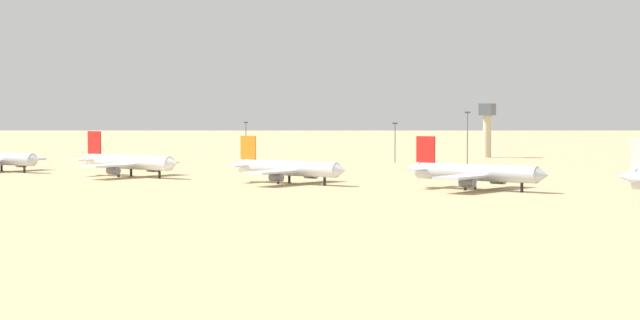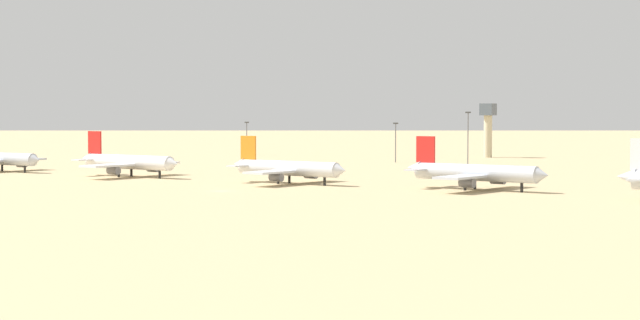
% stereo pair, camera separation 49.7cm
% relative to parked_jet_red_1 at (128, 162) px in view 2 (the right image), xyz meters
% --- Properties ---
extents(ground, '(4000.00, 4000.00, 0.00)m').
position_rel_parked_jet_red_1_xyz_m(ground, '(53.79, -27.88, -4.08)').
color(ground, tan).
extents(ridge_far_west, '(287.49, 279.27, 109.79)m').
position_rel_parked_jet_red_1_xyz_m(ridge_far_west, '(-382.29, 1006.36, 50.81)').
color(ridge_far_west, gray).
rests_on(ridge_far_west, ground).
extents(parked_jet_red_1, '(37.74, 31.80, 12.46)m').
position_rel_parked_jet_red_1_xyz_m(parked_jet_red_1, '(0.00, 0.00, 0.00)').
color(parked_jet_red_1, white).
rests_on(parked_jet_red_1, ground).
extents(parked_jet_orange_2, '(35.71, 30.09, 11.79)m').
position_rel_parked_jet_red_1_xyz_m(parked_jet_orange_2, '(52.76, 0.39, -0.22)').
color(parked_jet_orange_2, silver).
rests_on(parked_jet_orange_2, ground).
extents(parked_jet_red_3, '(36.92, 31.17, 12.19)m').
position_rel_parked_jet_red_1_xyz_m(parked_jet_red_3, '(100.96, 5.84, -0.09)').
color(parked_jet_red_3, silver).
rests_on(parked_jet_red_3, ground).
extents(control_tower, '(5.20, 5.20, 21.11)m').
position_rel_parked_jet_red_1_xyz_m(control_tower, '(33.55, 168.47, 8.65)').
color(control_tower, '#C6B793').
rests_on(control_tower, ground).
extents(light_pole_west, '(1.80, 0.50, 17.94)m').
position_rel_parked_jet_red_1_xyz_m(light_pole_west, '(51.79, 109.93, 6.13)').
color(light_pole_west, '#59595E').
rests_on(light_pole_west, ground).
extents(light_pole_mid, '(1.80, 0.50, 13.76)m').
position_rel_parked_jet_red_1_xyz_m(light_pole_mid, '(-59.56, 136.13, 3.97)').
color(light_pole_mid, '#59595E').
rests_on(light_pole_mid, ground).
extents(light_pole_east, '(1.80, 0.50, 14.07)m').
position_rel_parked_jet_red_1_xyz_m(light_pole_east, '(22.36, 113.40, 4.13)').
color(light_pole_east, '#59595E').
rests_on(light_pole_east, ground).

